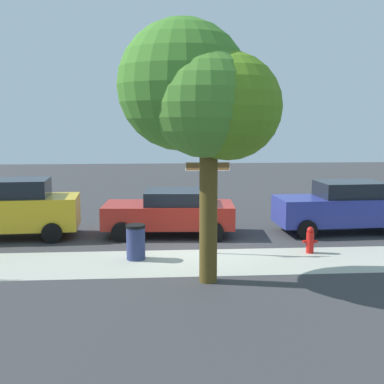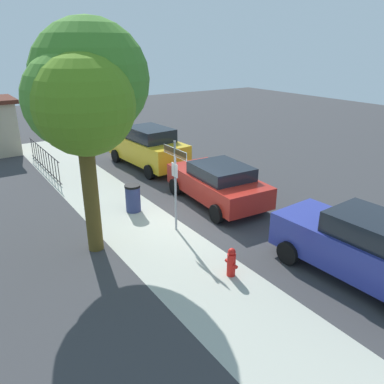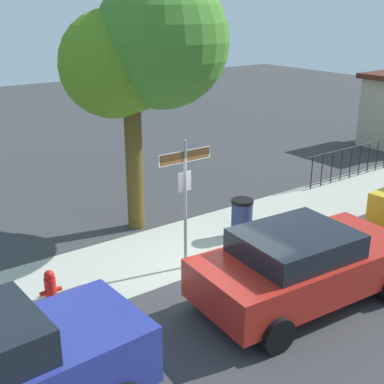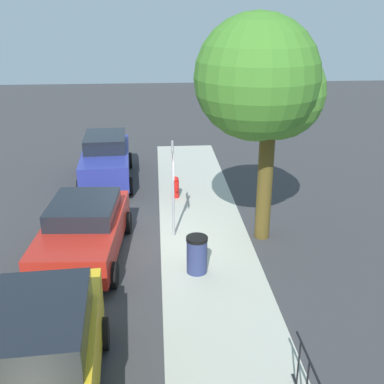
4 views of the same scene
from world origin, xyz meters
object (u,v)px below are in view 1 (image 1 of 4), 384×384
car_blue (343,207)px  car_red (170,212)px  street_sign (208,186)px  car_yellow (7,209)px  shade_tree (199,96)px  trash_bin (136,242)px  fire_hydrant (310,240)px

car_blue → car_red: bearing=-3.3°
car_blue → car_red: (5.93, -0.05, -0.10)m
street_sign → car_yellow: size_ratio=0.60×
shade_tree → car_blue: 7.98m
shade_tree → car_blue: bearing=-138.5°
trash_bin → car_blue: bearing=-157.6°
car_red → fire_hydrant: size_ratio=5.68×
car_blue → fire_hydrant: (1.94, 2.57, -0.51)m
trash_bin → car_yellow: bearing=-33.7°
trash_bin → fire_hydrant: bearing=-176.6°
shade_tree → car_blue: shade_tree is taller
shade_tree → car_red: size_ratio=1.41×
car_yellow → car_red: bearing=177.2°
street_sign → trash_bin: (2.05, 0.50, -1.47)m
car_blue → car_yellow: bearing=-2.9°
street_sign → fire_hydrant: street_sign is taller
car_blue → car_red: car_blue is taller
car_yellow → car_blue: bearing=176.6°
car_red → street_sign: bearing=116.4°
shade_tree → car_yellow: (5.90, -4.75, -3.43)m
trash_bin → street_sign: bearing=-166.4°
car_yellow → trash_bin: size_ratio=4.87×
car_red → fire_hydrant: 4.79m
car_red → trash_bin: car_red is taller
street_sign → car_blue: (-4.92, -2.37, -1.07)m
car_red → shade_tree: bearing=100.4°
fire_hydrant → shade_tree: bearing=32.4°
car_red → car_yellow: car_yellow is taller
car_blue → car_yellow: size_ratio=0.96×
trash_bin → shade_tree: bearing=130.5°
car_red → car_yellow: 5.35m
car_red → trash_bin: bearing=74.1°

